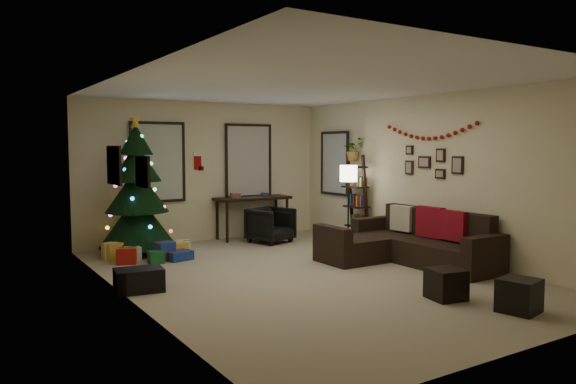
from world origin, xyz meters
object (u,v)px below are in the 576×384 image
at_px(christmas_tree, 137,195).
at_px(desk_chair, 271,225).
at_px(desk, 253,202).
at_px(bookshelf, 357,201).
at_px(sofa, 407,246).

xyz_separation_m(christmas_tree, desk_chair, (2.48, -0.31, -0.66)).
height_order(christmas_tree, desk, christmas_tree).
xyz_separation_m(christmas_tree, bookshelf, (3.83, -1.26, -0.18)).
height_order(desk_chair, bookshelf, bookshelf).
distance_m(christmas_tree, desk_chair, 2.58).
height_order(sofa, bookshelf, bookshelf).
xyz_separation_m(christmas_tree, desk, (2.44, 0.34, -0.27)).
relative_size(christmas_tree, sofa, 0.94).
bearing_deg(desk, sofa, -74.38).
bearing_deg(desk_chair, christmas_tree, 155.01).
relative_size(desk, bookshelf, 0.91).
distance_m(christmas_tree, sofa, 4.62).
bearing_deg(bookshelf, desk_chair, 145.01).
bearing_deg(christmas_tree, bookshelf, -18.16).
xyz_separation_m(desk, desk_chair, (0.04, -0.65, -0.40)).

